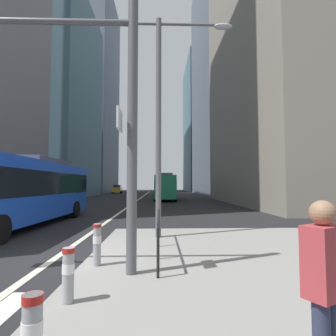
{
  "coord_description": "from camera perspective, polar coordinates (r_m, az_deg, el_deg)",
  "views": [
    {
      "loc": [
        2.83,
        -7.66,
        2.0
      ],
      "look_at": [
        3.77,
        22.74,
        3.85
      ],
      "focal_mm": 29.23,
      "sensor_mm": 36.0,
      "label": 1
    }
  ],
  "objects": [
    {
      "name": "bollard_front",
      "position": [
        3.23,
        -26.53,
        -28.61
      ],
      "size": [
        0.2,
        0.2,
        0.83
      ],
      "color": "#99999E",
      "rests_on": "median_island"
    },
    {
      "name": "street_lamp_post",
      "position": [
        10.33,
        -1.98,
        15.04
      ],
      "size": [
        5.5,
        0.32,
        8.0
      ],
      "color": "#56565B",
      "rests_on": "median_island"
    },
    {
      "name": "traffic_signal_gantry",
      "position": [
        6.61,
        -23.65,
        15.11
      ],
      "size": [
        5.48,
        0.65,
        6.0
      ],
      "color": "#515156",
      "rests_on": "median_island"
    },
    {
      "name": "ground_plane",
      "position": [
        27.88,
        -7.66,
        -7.57
      ],
      "size": [
        160.0,
        160.0,
        0.0
      ],
      "primitive_type": "plane",
      "color": "black"
    },
    {
      "name": "pedestrian_railing",
      "position": [
        7.7,
        -2.0,
        -11.91
      ],
      "size": [
        0.06,
        4.21,
        0.98
      ],
      "color": "black",
      "rests_on": "median_island"
    },
    {
      "name": "city_bus_blue_oncoming",
      "position": [
        14.73,
        -27.81,
        -3.72
      ],
      "size": [
        2.95,
        11.82,
        3.4
      ],
      "color": "blue",
      "rests_on": "ground"
    },
    {
      "name": "bollard_right",
      "position": [
        6.72,
        -14.58,
        -14.77
      ],
      "size": [
        0.2,
        0.2,
        0.94
      ],
      "color": "#99999E",
      "rests_on": "median_island"
    },
    {
      "name": "pedestrian_waiting",
      "position": [
        3.02,
        29.92,
        -20.37
      ],
      "size": [
        0.45,
        0.39,
        1.71
      ],
      "color": "#2D334C",
      "rests_on": "median_island"
    },
    {
      "name": "bollard_left",
      "position": [
        4.87,
        -20.08,
        -19.69
      ],
      "size": [
        0.2,
        0.2,
        0.85
      ],
      "color": "#99999E",
      "rests_on": "median_island"
    },
    {
      "name": "car_receding_near",
      "position": [
        57.33,
        -1.87,
        -4.5
      ],
      "size": [
        2.19,
        4.15,
        1.94
      ],
      "color": "silver",
      "rests_on": "ground"
    },
    {
      "name": "office_tower_right_mid",
      "position": [
        62.77,
        11.97,
        17.57
      ],
      "size": [
        11.67,
        25.26,
        48.95
      ],
      "primitive_type": "cube",
      "color": "slate",
      "rests_on": "ground"
    },
    {
      "name": "office_tower_left_mid",
      "position": [
        52.03,
        -23.55,
        13.1
      ],
      "size": [
        13.56,
        20.69,
        33.2
      ],
      "primitive_type": "cube",
      "color": "slate",
      "rests_on": "ground"
    },
    {
      "name": "lane_centre_line",
      "position": [
        37.82,
        -6.1,
        -6.49
      ],
      "size": [
        0.2,
        80.0,
        0.01
      ],
      "primitive_type": "cube",
      "color": "beige",
      "rests_on": "ground"
    },
    {
      "name": "car_oncoming_mid",
      "position": [
        63.33,
        -10.55,
        -4.34
      ],
      "size": [
        2.21,
        4.63,
        1.94
      ],
      "color": "gold",
      "rests_on": "ground"
    },
    {
      "name": "office_tower_right_far",
      "position": [
        89.53,
        7.46,
        8.41
      ],
      "size": [
        11.29,
        25.13,
        40.83
      ],
      "primitive_type": "cube",
      "color": "slate",
      "rests_on": "ground"
    },
    {
      "name": "city_bus_red_receding",
      "position": [
        36.09,
        -0.59,
        -3.75
      ],
      "size": [
        2.83,
        11.35,
        3.4
      ],
      "color": "#198456",
      "rests_on": "ground"
    },
    {
      "name": "median_island",
      "position": [
        7.43,
        20.44,
        -18.29
      ],
      "size": [
        9.0,
        10.0,
        0.15
      ],
      "primitive_type": "cube",
      "color": "gray",
      "rests_on": "ground"
    },
    {
      "name": "office_tower_left_far",
      "position": [
        79.58,
        -15.89,
        14.64
      ],
      "size": [
        12.17,
        23.57,
        53.16
      ],
      "primitive_type": "cube",
      "color": "slate",
      "rests_on": "ground"
    }
  ]
}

